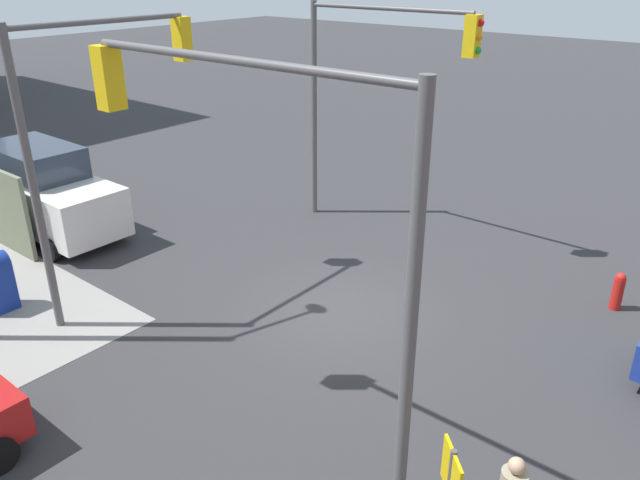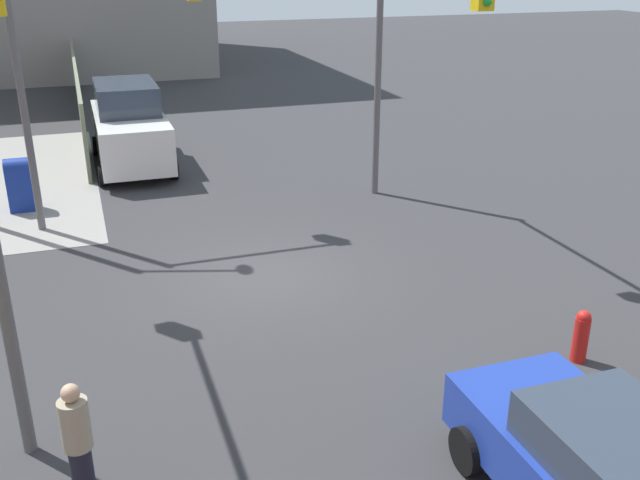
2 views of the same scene
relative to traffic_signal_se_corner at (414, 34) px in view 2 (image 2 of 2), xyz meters
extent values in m
plane|color=#333335|center=(-2.45, 4.50, -4.63)|extent=(120.00, 120.00, 0.00)
cube|color=slate|center=(14.40, 7.70, -3.43)|extent=(17.70, 0.12, 2.40)
cylinder|color=#59595B|center=(2.05, 0.00, -1.38)|extent=(0.18, 0.18, 6.50)
sphere|color=green|center=(-3.16, 0.00, 0.90)|extent=(0.18, 0.18, 0.18)
cylinder|color=#59595B|center=(2.05, 9.00, -1.38)|extent=(0.18, 0.18, 6.50)
cube|color=navy|center=(3.75, 9.50, -4.05)|extent=(0.56, 0.64, 1.15)
cylinder|color=navy|center=(3.75, 9.50, -3.48)|extent=(0.56, 0.64, 0.56)
cylinder|color=red|center=(-7.45, 0.30, -4.23)|extent=(0.26, 0.26, 0.80)
sphere|color=red|center=(-7.45, 0.30, -3.81)|extent=(0.24, 0.24, 0.24)
cube|color=#2D3847|center=(-11.14, 2.58, -3.28)|extent=(2.49, 1.58, 0.55)
cylinder|color=black|center=(-9.27, 3.48, -4.31)|extent=(0.64, 0.22, 0.64)
cylinder|color=black|center=(-9.27, 1.68, -4.31)|extent=(0.64, 0.22, 0.64)
cube|color=white|center=(7.11, 6.30, -3.61)|extent=(5.40, 2.10, 1.40)
cube|color=#2D3847|center=(7.55, 6.30, -2.46)|extent=(3.02, 1.85, 0.90)
cylinder|color=black|center=(5.28, 5.25, -4.31)|extent=(0.64, 0.22, 0.64)
cylinder|color=black|center=(5.28, 7.35, -4.31)|extent=(0.64, 0.22, 0.64)
cylinder|color=black|center=(8.95, 5.25, -4.31)|extent=(0.64, 0.22, 0.64)
cylinder|color=black|center=(8.95, 7.35, -4.31)|extent=(0.64, 0.22, 0.64)
cylinder|color=#9E937A|center=(-8.25, 8.30, -3.46)|extent=(0.36, 0.36, 0.66)
sphere|color=tan|center=(-8.25, 8.30, -3.01)|extent=(0.23, 0.23, 0.23)
cylinder|color=#1E1E2D|center=(-8.25, 8.30, -4.21)|extent=(0.28, 0.28, 0.84)
camera|label=1|loc=(-10.15, 14.63, 2.92)|focal=35.00mm
camera|label=2|loc=(-15.90, 7.82, 1.79)|focal=40.00mm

